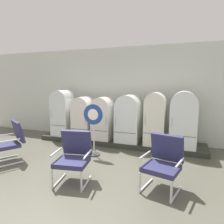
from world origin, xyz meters
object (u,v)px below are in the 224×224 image
Objects in this scene: refrigerator_1 at (84,116)px; armchair_right at (163,161)px; refrigerator_2 at (103,117)px; refrigerator_4 at (155,117)px; sign_stand at (93,129)px; refrigerator_5 at (183,118)px; refrigerator_3 at (128,117)px; armchair_left at (11,140)px; refrigerator_0 at (63,111)px; armchair_center at (74,155)px.

refrigerator_1 is 3.61m from armchair_right.
refrigerator_2 is 0.89× the size of refrigerator_4.
refrigerator_4 is at bearing 101.96° from armchair_right.
refrigerator_2 reaches higher than sign_stand.
sign_stand is (-2.25, -1.11, -0.25)m from refrigerator_5.
refrigerator_3 is 1.43× the size of armchair_right.
refrigerator_5 reaches higher than armchair_left.
refrigerator_0 is 1.15× the size of refrigerator_1.
refrigerator_1 is at bearing 178.68° from refrigerator_2.
armchair_right is at bearing -31.40° from refrigerator_0.
refrigerator_4 is 2.28m from armchair_right.
refrigerator_1 is 0.96× the size of sign_stand.
refrigerator_3 is at bearing 59.59° from sign_stand.
armchair_left is (-0.89, -2.16, -0.32)m from refrigerator_1.
refrigerator_5 is (3.94, 0.01, 0.01)m from refrigerator_0.
refrigerator_0 is 0.81m from refrigerator_1.
refrigerator_3 reaches higher than armchair_right.
armchair_right is (3.62, -2.21, -0.43)m from refrigerator_0.
refrigerator_0 reaches higher than armchair_center.
armchair_left is 2.08m from sign_stand.
refrigerator_5 is at bearing 26.16° from sign_stand.
refrigerator_2 reaches higher than armchair_left.
refrigerator_2 is 0.97× the size of sign_stand.
refrigerator_0 reaches higher than armchair_left.
sign_stand is (1.78, 1.05, 0.20)m from armchair_left.
refrigerator_0 reaches higher than refrigerator_4.
refrigerator_0 is 1.54× the size of armchair_left.
refrigerator_4 is 2.82m from armchair_center.
sign_stand is (-1.47, -1.08, -0.23)m from refrigerator_4.
refrigerator_4 is (2.36, -0.03, 0.10)m from refrigerator_1.
sign_stand is at bearing 150.08° from armchair_right.
sign_stand reaches higher than armchair_left.
refrigerator_4 is 1.09× the size of sign_stand.
refrigerator_2 is at bearing 99.73° from sign_stand.
refrigerator_2 is (1.50, 0.00, -0.11)m from refrigerator_0.
refrigerator_2 is at bearing -178.91° from refrigerator_3.
sign_stand is (-0.23, 1.41, 0.20)m from armchair_center.
refrigerator_2 is 2.45m from refrigerator_5.
refrigerator_1 is 3.14m from refrigerator_5.
refrigerator_4 is 1.84m from sign_stand.
refrigerator_5 is at bearing 28.09° from armchair_left.
armchair_right is (0.47, -2.20, -0.42)m from refrigerator_4.
refrigerator_2 reaches higher than armchair_center.
armchair_right is at bearing -1.04° from armchair_left.
sign_stand is at bearing -143.74° from refrigerator_4.
refrigerator_3 is at bearing 179.74° from refrigerator_5.
refrigerator_0 is 1.14× the size of refrigerator_2.
refrigerator_4 is at bearing -178.03° from refrigerator_5.
refrigerator_3 is 0.94× the size of refrigerator_4.
armchair_left is at bearing -112.45° from refrigerator_1.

